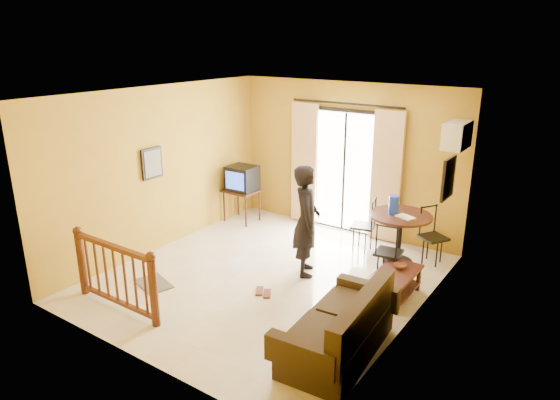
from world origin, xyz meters
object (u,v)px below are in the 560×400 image
Objects in this scene: coffee_table at (395,281)px; standing_person at (306,221)px; television at (242,178)px; dining_table at (400,224)px; sofa at (342,331)px.

coffee_table is 0.52× the size of standing_person.
standing_person reaches higher than television.
dining_table is at bearing -3.13° from television.
dining_table is 0.58× the size of standing_person.
coffee_table is (3.72, -1.21, -0.63)m from television.
coffee_table is at bearing -70.18° from dining_table.
sofa is 1.03× the size of standing_person.
dining_table is at bearing -74.27° from standing_person.
television is at bearing 179.07° from dining_table.
television is at bearing 138.61° from sofa.
sofa is at bearing -89.84° from coffee_table.
standing_person is at bearing 128.76° from sofa.
television is 0.61× the size of coffee_table.
television reaches higher than sofa.
dining_table is at bearing 94.45° from sofa.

